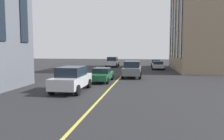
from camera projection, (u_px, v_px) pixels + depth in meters
name	position (u px, v px, depth m)	size (l,w,h in m)	color
lane_centre_line	(110.00, 88.00, 17.88)	(80.00, 0.16, 0.01)	#D8C64C
car_green_far	(102.00, 75.00, 21.53)	(4.40, 1.95, 1.37)	#1E6038
car_silver_oncoming	(72.00, 79.00, 16.44)	(4.70, 2.14, 1.88)	#B7BABF
car_white_near	(113.00, 62.00, 41.08)	(4.70, 2.14, 1.88)	silver
car_grey_parked_b	(132.00, 69.00, 24.93)	(4.70, 2.14, 1.88)	slate
car_green_parked_a	(156.00, 63.00, 41.53)	(3.90, 1.89, 1.40)	#1E6038
car_silver_trailing	(158.00, 65.00, 35.62)	(4.40, 1.95, 1.37)	#B7BABF
building_right_near	(203.00, 23.00, 33.71)	(15.88, 8.42, 14.67)	gray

